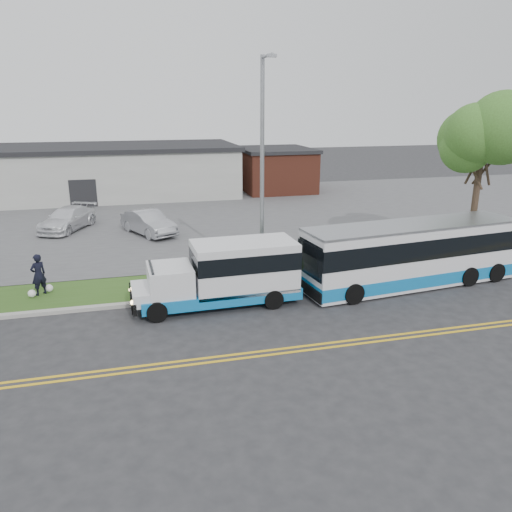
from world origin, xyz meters
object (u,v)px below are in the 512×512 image
object	(u,v)px
streetlight_near	(263,165)
parked_car_a	(148,222)
shuttle_bus	(228,272)
pedestrian	(38,275)
tree_east	(483,137)
parked_car_b	(67,219)
transit_bus	(411,254)

from	to	relation	value
streetlight_near	parked_car_a	world-z (taller)	streetlight_near
shuttle_bus	parked_car_a	world-z (taller)	shuttle_bus
pedestrian	tree_east	bearing A→B (deg)	144.00
tree_east	parked_car_b	distance (m)	24.15
shuttle_bus	parked_car_b	distance (m)	16.06
transit_bus	parked_car_b	size ratio (longest dim) A/B	2.13
streetlight_near	shuttle_bus	xyz separation A→B (m)	(-2.01, -2.32, -3.88)
pedestrian	transit_bus	bearing A→B (deg)	135.21
transit_bus	pedestrian	distance (m)	15.86
shuttle_bus	pedestrian	size ratio (longest dim) A/B	3.81
streetlight_near	pedestrian	bearing A→B (deg)	177.82
streetlight_near	transit_bus	xyz separation A→B (m)	(6.20, -2.13, -3.83)
tree_east	parked_car_a	xyz separation A→B (m)	(-15.59, 9.21, -5.37)
shuttle_bus	parked_car_a	distance (m)	12.09
parked_car_b	tree_east	bearing A→B (deg)	-4.95
parked_car_a	parked_car_b	world-z (taller)	parked_car_a
shuttle_bus	transit_bus	xyz separation A→B (m)	(8.21, 0.19, 0.05)
streetlight_near	parked_car_a	size ratio (longest dim) A/B	2.14
pedestrian	parked_car_a	distance (m)	10.34
streetlight_near	parked_car_b	xyz separation A→B (m)	(-9.46, 11.90, -4.44)
tree_east	pedestrian	world-z (taller)	tree_east
pedestrian	parked_car_a	xyz separation A→B (m)	(4.87, 9.12, -0.15)
pedestrian	parked_car_b	xyz separation A→B (m)	(-0.01, 11.54, -0.18)
shuttle_bus	pedestrian	world-z (taller)	shuttle_bus
tree_east	transit_bus	bearing A→B (deg)	-153.45
pedestrian	parked_car_a	size ratio (longest dim) A/B	0.40
pedestrian	parked_car_b	bearing A→B (deg)	-125.72
shuttle_bus	tree_east	bearing A→B (deg)	9.70
transit_bus	pedestrian	bearing A→B (deg)	164.53
shuttle_bus	transit_bus	size ratio (longest dim) A/B	0.65
streetlight_near	pedestrian	world-z (taller)	streetlight_near
pedestrian	parked_car_b	world-z (taller)	pedestrian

